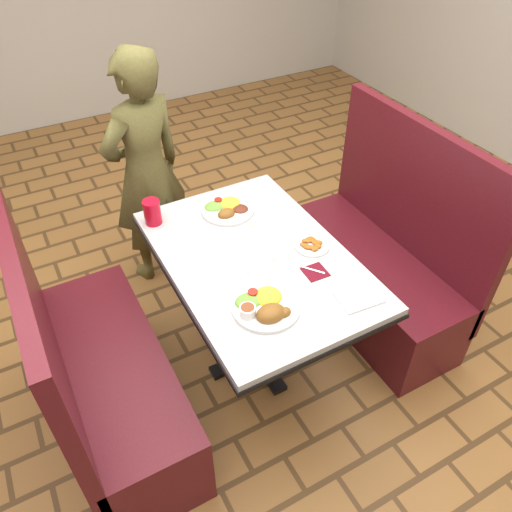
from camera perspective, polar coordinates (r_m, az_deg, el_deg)
name	(u,v)px	position (r m, az deg, el deg)	size (l,w,h in m)	color
dining_table	(256,271)	(2.39, 0.00, -1.74)	(0.81, 1.21, 0.75)	silver
booth_bench_left	(105,378)	(2.48, -16.84, -13.22)	(0.47, 1.20, 1.17)	#57141C
booth_bench_right	(377,268)	(2.98, 13.62, -1.30)	(0.47, 1.20, 1.17)	#57141C
diner_person	(146,173)	(3.03, -12.44, 9.28)	(0.53, 0.35, 1.46)	brown
near_dinner_plate	(265,304)	(2.06, 1.06, -5.47)	(0.29, 0.29, 0.09)	white
far_dinner_plate	(227,207)	(2.60, -3.32, 5.66)	(0.28, 0.28, 0.07)	white
plantain_plate	(312,245)	(2.39, 6.39, 1.27)	(0.17, 0.17, 0.03)	white
maroon_napkin	(315,272)	(2.26, 6.79, -1.83)	(0.10, 0.10, 0.00)	#5C0D19
spoon_utensil	(312,270)	(2.26, 6.44, -1.58)	(0.01, 0.12, 0.00)	silver
red_tumbler	(152,212)	(2.55, -11.77, 4.95)	(0.09, 0.09, 0.13)	red
paper_napkin	(359,297)	(2.17, 11.70, -4.63)	(0.18, 0.14, 0.01)	white
knife_utensil	(284,307)	(2.08, 3.22, -5.87)	(0.01, 0.15, 0.00)	silver
fork_utensil	(270,314)	(2.05, 1.60, -6.64)	(0.01, 0.16, 0.00)	silver
lettuce_shreds	(257,246)	(2.38, 0.15, 1.15)	(0.28, 0.32, 0.00)	#93CD52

